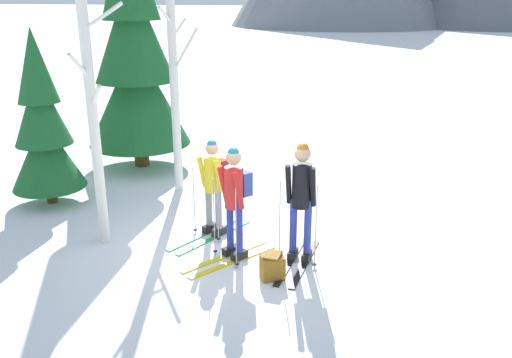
{
  "coord_description": "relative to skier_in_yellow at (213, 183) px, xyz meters",
  "views": [
    {
      "loc": [
        2.53,
        -7.19,
        3.79
      ],
      "look_at": [
        0.14,
        0.37,
        1.05
      ],
      "focal_mm": 37.31,
      "sensor_mm": 36.0,
      "label": 1
    }
  ],
  "objects": [
    {
      "name": "skier_in_yellow",
      "position": [
        0.0,
        0.0,
        0.0
      ],
      "size": [
        0.92,
        1.68,
        1.63
      ],
      "color": "green",
      "rests_on": "ground"
    },
    {
      "name": "pine_tree_near",
      "position": [
        -3.54,
        0.41,
        0.6
      ],
      "size": [
        1.36,
        1.36,
        3.29
      ],
      "color": "#51381E",
      "rests_on": "ground"
    },
    {
      "name": "skier_in_black",
      "position": [
        1.57,
        -0.49,
        0.12
      ],
      "size": [
        0.61,
        1.58,
        1.84
      ],
      "color": "black",
      "rests_on": "ground"
    },
    {
      "name": "birch_tree_slender",
      "position": [
        -1.52,
        1.85,
        1.61
      ],
      "size": [
        0.69,
        1.19,
        4.98
      ],
      "color": "silver",
      "rests_on": "ground"
    },
    {
      "name": "pine_tree_mid",
      "position": [
        -3.05,
        3.03,
        1.64
      ],
      "size": [
        2.3,
        2.3,
        5.56
      ],
      "color": "#51381E",
      "rests_on": "ground"
    },
    {
      "name": "backpack_on_snow_front",
      "position": [
        1.33,
        -1.14,
        -0.72
      ],
      "size": [
        0.4,
        0.37,
        0.38
      ],
      "color": "#99661E",
      "rests_on": "ground"
    },
    {
      "name": "skier_in_red",
      "position": [
        0.62,
        -0.7,
        0.08
      ],
      "size": [
        1.12,
        1.51,
        1.75
      ],
      "color": "yellow",
      "rests_on": "ground"
    },
    {
      "name": "birch_tree_tall",
      "position": [
        -1.57,
        -0.83,
        1.29
      ],
      "size": [
        0.64,
        0.63,
        4.32
      ],
      "color": "silver",
      "rests_on": "ground"
    },
    {
      "name": "ground_plane",
      "position": [
        0.59,
        -0.37,
        -0.91
      ],
      "size": [
        400.0,
        400.0,
        0.0
      ],
      "primitive_type": "plane",
      "color": "white"
    }
  ]
}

